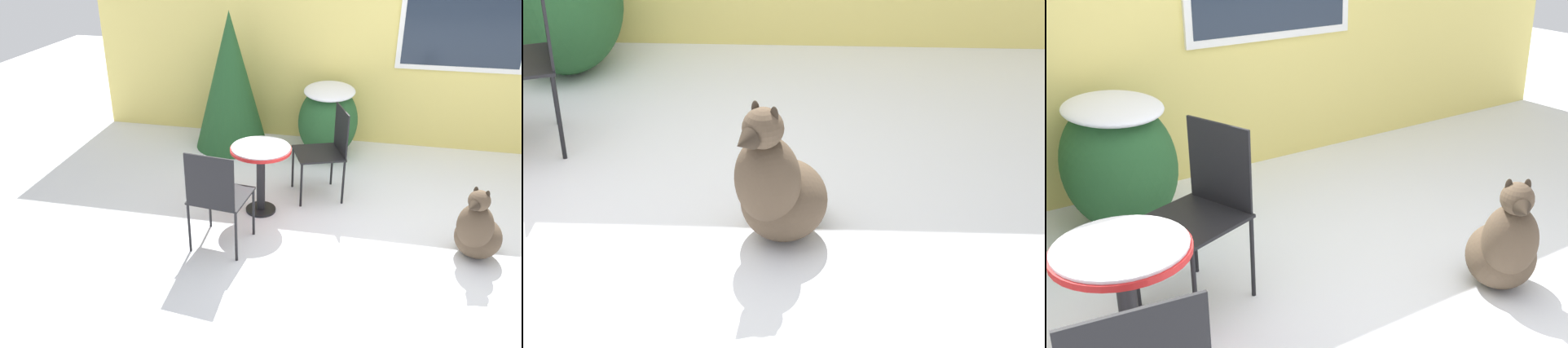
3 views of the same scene
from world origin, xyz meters
The scene contains 5 objects.
ground_plane centered at (0.00, 0.00, 0.00)m, with size 16.00×16.00×0.00m, color white.
shrub_left centered at (-0.79, 1.65, 0.48)m, with size 0.73×0.96×0.89m.
patio_table centered at (-1.30, 0.07, 0.55)m, with size 0.60×0.60×0.71m.
patio_chair_near_table centered at (-0.70, 0.56, 0.55)m, with size 0.61×0.61×0.97m.
dog centered at (0.69, -0.33, 0.27)m, with size 0.55×0.57×0.71m.
Camera 3 is at (-2.00, -2.36, 2.02)m, focal length 45.00 mm.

